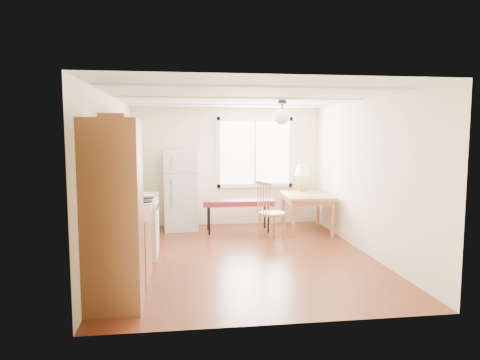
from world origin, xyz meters
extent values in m
cube|color=#4D1E10|center=(0.00, 0.00, 0.00)|extent=(4.60, 5.60, 0.12)
cube|color=white|center=(0.00, 0.00, 2.50)|extent=(4.60, 5.60, 0.12)
cube|color=#F8F5C6|center=(0.00, 2.50, 1.25)|extent=(4.60, 0.10, 2.50)
cube|color=#F8F5C6|center=(0.00, -2.50, 1.25)|extent=(4.60, 0.10, 2.50)
cube|color=#F8F5C6|center=(-2.00, 0.00, 1.25)|extent=(0.10, 5.60, 2.50)
cube|color=#F8F5C6|center=(2.00, 0.00, 1.25)|extent=(0.10, 5.60, 2.50)
cube|color=brown|center=(-1.70, -1.85, 1.05)|extent=(0.60, 0.60, 2.10)
cube|color=brown|center=(-1.70, -0.85, 0.43)|extent=(0.60, 1.10, 0.86)
cube|color=tan|center=(-1.69, -0.85, 0.88)|extent=(0.62, 1.14, 0.04)
cube|color=silver|center=(-1.68, 0.20, 0.45)|extent=(0.65, 0.76, 0.90)
cube|color=brown|center=(-1.70, 0.95, 0.43)|extent=(0.60, 0.60, 0.86)
cube|color=brown|center=(-1.83, -0.15, 1.85)|extent=(0.33, 1.60, 0.70)
cube|color=white|center=(0.60, 2.48, 1.55)|extent=(1.50, 0.02, 1.35)
cylinder|color=black|center=(0.70, 0.40, 2.46)|extent=(0.14, 0.14, 0.06)
cylinder|color=black|center=(0.70, 0.40, 2.36)|extent=(0.03, 0.03, 0.16)
sphere|color=white|center=(0.70, 0.40, 2.22)|extent=(0.26, 0.26, 0.26)
cube|color=silver|center=(-1.00, 2.12, 0.80)|extent=(0.71, 0.71, 1.61)
cube|color=gray|center=(-1.00, 1.79, 1.18)|extent=(0.66, 0.02, 0.02)
cube|color=gray|center=(-1.17, 1.77, 0.96)|extent=(0.03, 0.03, 0.96)
cube|color=maroon|center=(0.14, 1.76, 0.59)|extent=(1.40, 0.55, 0.11)
cylinder|color=black|center=(-0.45, 1.57, 0.27)|extent=(0.04, 0.04, 0.54)
cylinder|color=black|center=(0.72, 1.57, 0.27)|extent=(0.04, 0.04, 0.54)
cylinder|color=black|center=(-0.45, 1.96, 0.27)|extent=(0.04, 0.04, 0.54)
cylinder|color=black|center=(0.72, 1.96, 0.27)|extent=(0.04, 0.04, 0.54)
cube|color=#A3643E|center=(1.50, 1.60, 0.72)|extent=(0.96, 1.25, 0.06)
cube|color=#A3643E|center=(1.50, 1.60, 0.64)|extent=(0.86, 1.14, 0.10)
cylinder|color=#A3643E|center=(1.09, 1.09, 0.34)|extent=(0.07, 0.07, 0.69)
cylinder|color=#A3643E|center=(1.85, 1.05, 0.34)|extent=(0.07, 0.07, 0.69)
cylinder|color=#A3643E|center=(1.15, 2.15, 0.34)|extent=(0.07, 0.07, 0.69)
cylinder|color=#A3643E|center=(1.91, 2.11, 0.34)|extent=(0.07, 0.07, 0.69)
cylinder|color=#A3643E|center=(0.67, 1.00, 0.49)|extent=(0.48, 0.48, 0.05)
cylinder|color=#A3643E|center=(0.59, 0.79, 0.24)|extent=(0.04, 0.04, 0.49)
cylinder|color=#A3643E|center=(0.89, 0.92, 0.24)|extent=(0.04, 0.04, 0.49)
cylinder|color=#A3643E|center=(0.46, 1.08, 0.24)|extent=(0.04, 0.04, 0.49)
cylinder|color=#A3643E|center=(0.76, 1.22, 0.24)|extent=(0.04, 0.04, 0.49)
cylinder|color=#B78E3A|center=(1.53, 2.04, 0.81)|extent=(0.15, 0.15, 0.13)
cylinder|color=#B78E3A|center=(1.53, 2.04, 0.98)|extent=(0.03, 0.03, 0.21)
cone|color=white|center=(1.53, 2.04, 1.19)|extent=(0.32, 0.32, 0.21)
cube|color=black|center=(-1.72, -0.74, 0.94)|extent=(0.21, 0.24, 0.08)
cube|color=black|center=(-1.72, -0.83, 1.11)|extent=(0.18, 0.09, 0.27)
cylinder|color=black|center=(-1.72, -0.69, 1.03)|extent=(0.13, 0.13, 0.11)
cylinder|color=red|center=(-1.74, -0.40, 0.99)|extent=(0.13, 0.13, 0.18)
sphere|color=red|center=(-1.74, -0.40, 1.12)|extent=(0.06, 0.06, 0.06)
camera|label=1|loc=(-0.94, -6.58, 1.92)|focal=32.00mm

